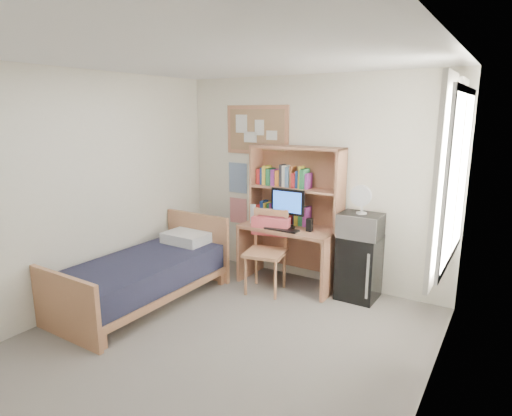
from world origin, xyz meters
The scene contains 25 objects.
floor centered at (0.00, 0.00, -0.01)m, with size 3.60×4.20×0.02m, color gray.
ceiling centered at (0.00, 0.00, 2.60)m, with size 3.60×4.20×0.02m, color white.
wall_back centered at (0.00, 2.10, 1.30)m, with size 3.60×0.04×2.60m, color white.
wall_left centered at (-1.80, 0.00, 1.30)m, with size 0.04×4.20×2.60m, color white.
wall_right centered at (1.80, 0.00, 1.30)m, with size 0.04×4.20×2.60m, color white.
window_unit centered at (1.75, 1.20, 1.60)m, with size 0.10×1.40×1.70m, color white.
curtain_left centered at (1.72, 0.80, 1.60)m, with size 0.04×0.55×1.70m, color beige.
curtain_right centered at (1.72, 1.60, 1.60)m, with size 0.04×0.55×1.70m, color beige.
bulletin_board centered at (-0.78, 2.08, 1.92)m, with size 0.94×0.03×0.64m, color #A27C55.
poster_wave centered at (-1.10, 2.09, 1.25)m, with size 0.30×0.01×0.42m, color #255094.
poster_japan centered at (-1.10, 2.09, 0.78)m, with size 0.28×0.01×0.36m, color red.
desk centered at (-0.12, 1.78, 0.38)m, with size 1.21×0.60×0.76m, color tan.
desk_chair centered at (-0.25, 1.42, 0.50)m, with size 0.50×0.50×1.00m, color tan.
mini_fridge centered at (0.77, 1.84, 0.38)m, with size 0.44×0.44×0.75m, color black.
bed centered at (-1.28, 0.40, 0.26)m, with size 0.95×1.91×0.52m, color black.
hutch centered at (-0.11, 1.93, 1.25)m, with size 1.20×0.31×0.99m, color tan.
monitor centered at (-0.12, 1.72, 0.99)m, with size 0.44×0.03×0.47m, color black.
keyboard centered at (-0.12, 1.58, 0.77)m, with size 0.43×0.14×0.02m, color black.
speaker_left centered at (-0.42, 1.72, 0.84)m, with size 0.07×0.07×0.16m, color black.
speaker_right centered at (0.18, 1.71, 0.83)m, with size 0.06×0.06×0.16m, color black.
water_bottle centered at (-0.60, 1.69, 0.88)m, with size 0.07×0.07×0.24m, color silver.
hoodie centered at (-0.29, 1.61, 0.78)m, with size 0.47×0.14×0.23m, color #DE545C.
microwave centered at (0.77, 1.82, 0.89)m, with size 0.47×0.35×0.27m, color #BCBDC1.
desk_fan centered at (0.77, 1.82, 1.17)m, with size 0.24×0.24×0.30m, color silver.
pillow centered at (-1.27, 1.15, 0.59)m, with size 0.55×0.38×0.13m, color silver.
Camera 1 is at (2.23, -2.82, 2.15)m, focal length 30.00 mm.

